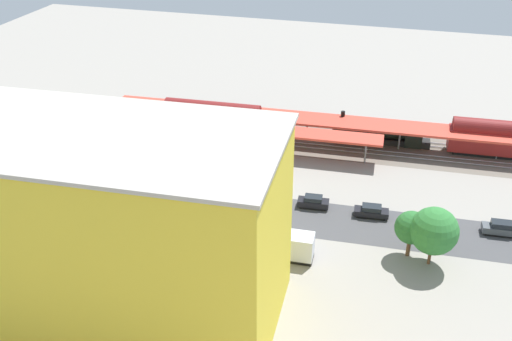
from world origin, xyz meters
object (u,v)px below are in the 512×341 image
object	(u,v)px
parked_car_1	(429,221)
street_tree_0	(10,164)
platform_canopy_far	(307,119)
platform_canopy_near	(223,126)
parked_car_0	(501,229)
locomotive	(381,133)
passenger_coach	(509,139)
box_truck_0	(226,230)
box_truck_1	(277,245)
traffic_light	(74,173)
street_tree_5	(434,231)
construction_building	(83,225)
parked_car_6	(152,179)
parked_car_4	(260,195)
parked_car_2	(371,212)
parked_car_5	(206,186)
freight_coach_far	(213,118)
street_tree_4	(100,179)
street_tree_3	(411,228)
parked_car_3	(313,202)

from	to	relation	value
parked_car_1	street_tree_0	xyz separation A→B (m)	(57.76, 8.09, 4.62)
platform_canopy_far	street_tree_0	bearing A→B (deg)	38.75
platform_canopy_near	parked_car_0	world-z (taller)	platform_canopy_near
locomotive	passenger_coach	world-z (taller)	passenger_coach
passenger_coach	parked_car_0	bearing A→B (deg)	83.60
passenger_coach	box_truck_0	world-z (taller)	passenger_coach
box_truck_1	traffic_light	xyz separation A→B (m)	(30.31, -4.83, 3.00)
locomotive	box_truck_0	world-z (taller)	locomotive
street_tree_5	construction_building	bearing A→B (deg)	25.70
parked_car_6	street_tree_0	xyz separation A→B (m)	(17.44, 8.50, 4.58)
platform_canopy_far	street_tree_5	xyz separation A→B (m)	(-21.05, 30.02, 0.82)
parked_car_4	box_truck_1	world-z (taller)	box_truck_1
parked_car_0	parked_car_2	bearing A→B (deg)	0.94
locomotive	platform_canopy_far	bearing A→B (deg)	11.77
parked_car_1	street_tree_0	world-z (taller)	street_tree_0
street_tree_0	parked_car_0	bearing A→B (deg)	-172.72
platform_canopy_near	construction_building	size ratio (longest dim) A/B	1.29
parked_car_4	parked_car_6	distance (m)	16.91
locomotive	street_tree_5	xyz separation A→B (m)	(-8.62, 32.61, 2.99)
passenger_coach	traffic_light	xyz separation A→B (m)	(60.09, 31.25, 1.46)
parked_car_5	street_tree_0	xyz separation A→B (m)	(25.97, 8.85, 4.54)
freight_coach_far	traffic_light	distance (m)	28.53
passenger_coach	freight_coach_far	world-z (taller)	freight_coach_far
box_truck_1	street_tree_4	bearing A→B (deg)	-9.80
street_tree_4	street_tree_0	bearing A→B (deg)	2.69
parked_car_6	parked_car_0	bearing A→B (deg)	-179.94
locomotive	box_truck_1	world-z (taller)	locomotive
box_truck_1	street_tree_3	world-z (taller)	street_tree_3
street_tree_5	passenger_coach	bearing A→B (deg)	-109.56
parked_car_2	parked_car_5	bearing A→B (deg)	-1.36
parked_car_2	street_tree_3	distance (m)	9.89
parked_car_2	street_tree_0	world-z (taller)	street_tree_0
passenger_coach	parked_car_0	world-z (taller)	passenger_coach
platform_canopy_near	locomotive	world-z (taller)	locomotive
freight_coach_far	parked_car_2	world-z (taller)	freight_coach_far
parked_car_0	street_tree_0	distance (m)	67.58
locomotive	parked_car_3	size ratio (longest dim) A/B	3.69
parked_car_1	construction_building	xyz separation A→B (m)	(35.37, 25.62, 9.64)
freight_coach_far	parked_car_6	bearing A→B (deg)	80.03
street_tree_3	freight_coach_far	bearing A→B (deg)	-37.39
passenger_coach	parked_car_6	xyz separation A→B (m)	(52.10, 23.70, -2.51)
locomotive	parked_car_4	xyz separation A→B (m)	(14.98, 23.79, -1.04)
freight_coach_far	box_truck_0	size ratio (longest dim) A/B	1.87
platform_canopy_far	construction_building	bearing A→B (deg)	72.90
box_truck_0	street_tree_4	xyz separation A→B (m)	(19.18, -3.32, 2.77)
locomotive	parked_car_0	xyz separation A→B (m)	(-17.56, 23.65, -0.97)
street_tree_0	traffic_light	xyz separation A→B (m)	(-9.45, -0.95, -0.61)
parked_car_5	traffic_light	world-z (taller)	traffic_light
freight_coach_far	street_tree_5	xyz separation A→B (m)	(-37.24, 27.53, 1.46)
platform_canopy_near	locomotive	size ratio (longest dim) A/B	3.17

